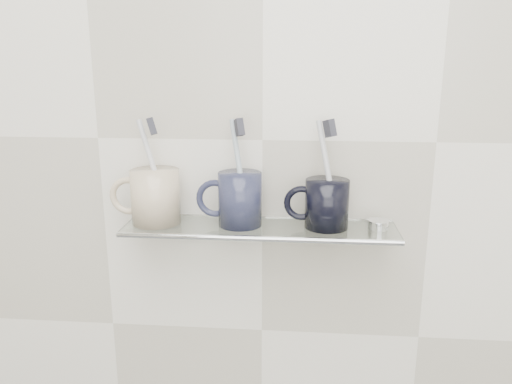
# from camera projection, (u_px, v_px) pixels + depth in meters

# --- Properties ---
(wall_back) EXTENTS (2.50, 0.00, 2.50)m
(wall_back) POSITION_uv_depth(u_px,v_px,m) (262.00, 140.00, 0.94)
(wall_back) COLOR silver
(wall_back) RESTS_ON ground
(shelf_glass) EXTENTS (0.50, 0.12, 0.01)m
(shelf_glass) POSITION_uv_depth(u_px,v_px,m) (260.00, 228.00, 0.92)
(shelf_glass) COLOR silver
(shelf_glass) RESTS_ON wall_back
(shelf_rail) EXTENTS (0.50, 0.01, 0.01)m
(shelf_rail) POSITION_uv_depth(u_px,v_px,m) (257.00, 239.00, 0.86)
(shelf_rail) COLOR silver
(shelf_rail) RESTS_ON shelf_glass
(bracket_left) EXTENTS (0.02, 0.03, 0.02)m
(bracket_left) POSITION_uv_depth(u_px,v_px,m) (156.00, 223.00, 0.98)
(bracket_left) COLOR silver
(bracket_left) RESTS_ON wall_back
(bracket_right) EXTENTS (0.02, 0.03, 0.02)m
(bracket_right) POSITION_uv_depth(u_px,v_px,m) (371.00, 229.00, 0.95)
(bracket_right) COLOR silver
(bracket_right) RESTS_ON wall_back
(mug_left) EXTENTS (0.11, 0.11, 0.10)m
(mug_left) POSITION_uv_depth(u_px,v_px,m) (156.00, 197.00, 0.93)
(mug_left) COLOR beige
(mug_left) RESTS_ON shelf_glass
(mug_left_handle) EXTENTS (0.07, 0.01, 0.07)m
(mug_left_handle) POSITION_uv_depth(u_px,v_px,m) (129.00, 196.00, 0.93)
(mug_left_handle) COLOR beige
(mug_left_handle) RESTS_ON mug_left
(toothbrush_left) EXTENTS (0.07, 0.03, 0.19)m
(toothbrush_left) POSITION_uv_depth(u_px,v_px,m) (154.00, 170.00, 0.91)
(toothbrush_left) COLOR silver
(toothbrush_left) RESTS_ON mug_left
(bristles_left) EXTENTS (0.03, 0.03, 0.04)m
(bristles_left) POSITION_uv_depth(u_px,v_px,m) (152.00, 126.00, 0.89)
(bristles_left) COLOR #2A2B34
(bristles_left) RESTS_ON toothbrush_left
(mug_center) EXTENTS (0.09, 0.09, 0.10)m
(mug_center) POSITION_uv_depth(u_px,v_px,m) (240.00, 199.00, 0.91)
(mug_center) COLOR black
(mug_center) RESTS_ON shelf_glass
(mug_center_handle) EXTENTS (0.07, 0.01, 0.07)m
(mug_center_handle) POSITION_uv_depth(u_px,v_px,m) (215.00, 198.00, 0.92)
(mug_center_handle) COLOR black
(mug_center_handle) RESTS_ON mug_center
(toothbrush_center) EXTENTS (0.04, 0.05, 0.19)m
(toothbrush_center) POSITION_uv_depth(u_px,v_px,m) (240.00, 172.00, 0.90)
(toothbrush_center) COLOR #839FA8
(toothbrush_center) RESTS_ON mug_center
(bristles_center) EXTENTS (0.02, 0.03, 0.04)m
(bristles_center) POSITION_uv_depth(u_px,v_px,m) (239.00, 127.00, 0.88)
(bristles_center) COLOR #2A2B34
(bristles_center) RESTS_ON toothbrush_center
(mug_right) EXTENTS (0.08, 0.08, 0.09)m
(mug_right) POSITION_uv_depth(u_px,v_px,m) (327.00, 204.00, 0.90)
(mug_right) COLOR black
(mug_right) RESTS_ON shelf_glass
(mug_right_handle) EXTENTS (0.07, 0.01, 0.07)m
(mug_right_handle) POSITION_uv_depth(u_px,v_px,m) (302.00, 203.00, 0.90)
(mug_right_handle) COLOR black
(mug_right_handle) RESTS_ON mug_right
(toothbrush_right) EXTENTS (0.05, 0.04, 0.19)m
(toothbrush_right) POSITION_uv_depth(u_px,v_px,m) (328.00, 173.00, 0.89)
(toothbrush_right) COLOR beige
(toothbrush_right) RESTS_ON mug_right
(bristles_right) EXTENTS (0.03, 0.03, 0.04)m
(bristles_right) POSITION_uv_depth(u_px,v_px,m) (330.00, 128.00, 0.87)
(bristles_right) COLOR #2A2B34
(bristles_right) RESTS_ON toothbrush_right
(chrome_cap) EXTENTS (0.04, 0.04, 0.02)m
(chrome_cap) POSITION_uv_depth(u_px,v_px,m) (378.00, 224.00, 0.90)
(chrome_cap) COLOR silver
(chrome_cap) RESTS_ON shelf_glass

